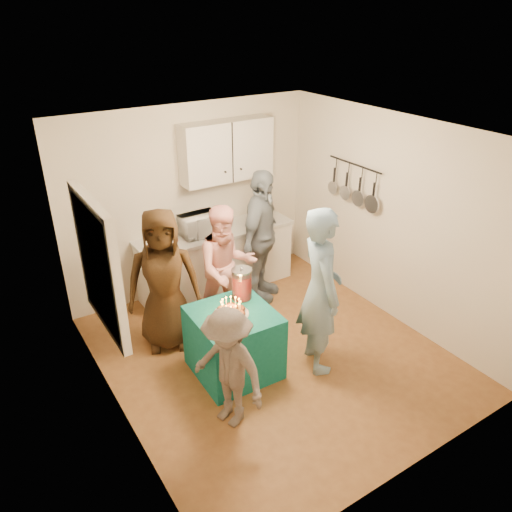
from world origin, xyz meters
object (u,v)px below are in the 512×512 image
party_table (234,342)px  child_near_left (228,368)px  counter (217,262)px  man_birthday (320,291)px  punch_jar (242,285)px  woman_back_left (164,280)px  woman_back_center (226,268)px  microwave (200,225)px  woman_back_right (261,237)px

party_table → child_near_left: size_ratio=0.66×
counter → man_birthday: (0.14, -2.09, 0.52)m
counter → punch_jar: punch_jar is taller
punch_jar → child_near_left: 1.11m
woman_back_left → woman_back_center: size_ratio=1.08×
party_table → woman_back_center: (0.41, 0.85, 0.43)m
punch_jar → woman_back_center: size_ratio=0.21×
man_birthday → woman_back_center: 1.33m
counter → man_birthday: size_ratio=1.15×
punch_jar → woman_back_center: 0.67m
microwave → woman_back_left: 1.23m
counter → party_table: (-0.72, -1.71, -0.05)m
man_birthday → woman_back_right: (0.27, 1.57, -0.04)m
punch_jar → man_birthday: 0.87m
counter → microwave: (-0.23, 0.00, 0.62)m
microwave → woman_back_left: bearing=-138.4°
microwave → man_birthday: man_birthday is taller
punch_jar → woman_back_left: bearing=134.8°
punch_jar → woman_back_left: size_ratio=0.20×
microwave → punch_jar: size_ratio=1.52×
microwave → child_near_left: child_near_left is taller
woman_back_center → child_near_left: woman_back_center is taller
punch_jar → man_birthday: size_ratio=0.18×
counter → woman_back_left: bearing=-143.5°
man_birthday → child_near_left: size_ratio=1.49×
microwave → party_table: size_ratio=0.61×
microwave → child_near_left: 2.54m
counter → woman_back_center: woman_back_center is taller
punch_jar → woman_back_right: 1.31m
party_table → man_birthday: man_birthday is taller
microwave → woman_back_center: 0.89m
woman_back_right → man_birthday: bearing=-137.5°
woman_back_center → woman_back_right: (0.72, 0.33, 0.11)m
party_table → woman_back_right: size_ratio=0.46×
counter → party_table: counter is taller
punch_jar → woman_back_right: size_ratio=0.19×
woman_back_right → woman_back_left: bearing=153.4°
punch_jar → child_near_left: bearing=-128.2°
punch_jar → woman_back_center: bearing=75.7°
man_birthday → woman_back_right: man_birthday is taller
microwave → party_table: microwave is taller
man_birthday → woman_back_center: bearing=39.4°
woman_back_center → party_table: bearing=-103.9°
party_table → woman_back_center: woman_back_center is taller
woman_back_left → punch_jar: bearing=-22.6°
man_birthday → party_table: bearing=85.1°
punch_jar → child_near_left: size_ratio=0.27×
man_birthday → woman_back_right: size_ratio=1.04×
party_table → punch_jar: bearing=41.8°
party_table → woman_back_left: bearing=114.9°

